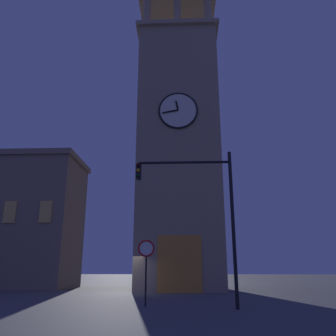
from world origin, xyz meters
TOP-DOWN VIEW (x-y plane):
  - ground_plane at (0.00, 0.00)m, footprint 200.00×200.00m
  - clocktower at (-3.84, -5.14)m, footprint 7.38×9.39m
  - traffic_signal_near at (-5.01, 9.36)m, footprint 4.44×0.41m
  - no_horn_sign at (-2.39, 8.44)m, footprint 0.78×0.14m

SIDE VIEW (x-z plane):
  - ground_plane at x=0.00m, z-range 0.00..0.00m
  - no_horn_sign at x=-2.39m, z-range 0.83..3.74m
  - traffic_signal_near at x=-5.01m, z-range 1.13..8.00m
  - clocktower at x=-3.84m, z-range -2.68..26.31m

